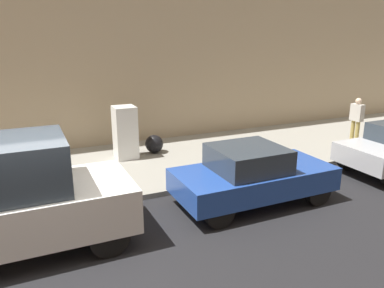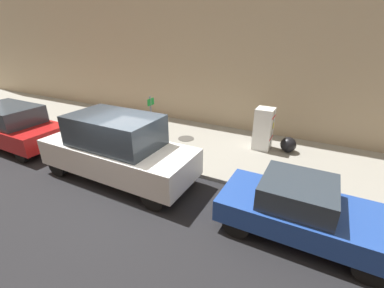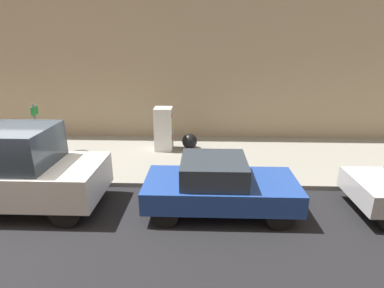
% 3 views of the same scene
% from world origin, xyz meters
% --- Properties ---
extents(ground_plane, '(80.00, 80.00, 0.00)m').
position_xyz_m(ground_plane, '(0.00, 0.00, 0.00)').
color(ground_plane, black).
extents(sidewalk_slab, '(4.79, 44.00, 0.13)m').
position_xyz_m(sidewalk_slab, '(-3.91, 0.00, 0.07)').
color(sidewalk_slab, gray).
rests_on(sidewalk_slab, ground).
extents(building_facade_near, '(1.93, 39.60, 10.00)m').
position_xyz_m(building_facade_near, '(-7.28, 0.00, 5.00)').
color(building_facade_near, tan).
rests_on(building_facade_near, ground).
extents(discarded_refrigerator, '(0.70, 0.68, 1.66)m').
position_xyz_m(discarded_refrigerator, '(-4.58, 2.85, 0.97)').
color(discarded_refrigerator, white).
rests_on(discarded_refrigerator, sidewalk_slab).
extents(manhole_cover, '(0.70, 0.70, 0.02)m').
position_xyz_m(manhole_cover, '(-4.01, -0.35, 0.14)').
color(manhole_cover, '#47443F').
rests_on(manhole_cover, sidewalk_slab).
extents(trash_bag, '(0.60, 0.60, 0.60)m').
position_xyz_m(trash_bag, '(-4.71, 3.84, 0.43)').
color(trash_bag, black).
rests_on(trash_bag, sidewalk_slab).
extents(pedestrian_walking_far, '(0.47, 0.22, 1.63)m').
position_xyz_m(pedestrian_walking_far, '(-2.86, 10.91, 1.07)').
color(pedestrian_walking_far, '#A8934C').
rests_on(pedestrian_walking_far, sidewalk_slab).
extents(parked_hatchback_blue, '(1.75, 3.81, 1.42)m').
position_xyz_m(parked_hatchback_blue, '(-0.30, 4.78, 0.72)').
color(parked_hatchback_blue, '#23479E').
rests_on(parked_hatchback_blue, ground).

